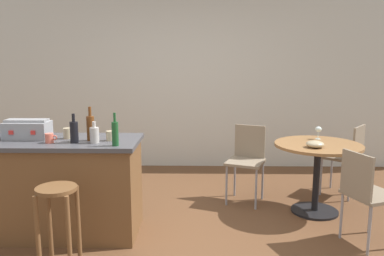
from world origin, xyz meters
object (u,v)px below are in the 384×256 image
Objects in this scene: wooden_stool at (58,211)px; folding_chair_far at (247,157)px; folding_chair_near at (347,154)px; serving_bowl at (315,144)px; bottle_3 at (74,132)px; cup_2 at (50,138)px; dining_table at (317,160)px; bottle_0 at (91,128)px; toolbox at (27,130)px; bottle_2 at (94,135)px; cup_3 at (111,136)px; wine_glass at (318,130)px; kitchen_island at (61,187)px; bottle_4 at (115,133)px; folding_chair_left at (366,191)px; cup_0 at (68,133)px.

folding_chair_far is at bearing 43.20° from wooden_stool.
folding_chair_near is 4.87× the size of serving_bowl.
bottle_3 is 0.23m from cup_2.
dining_table is at bearing -134.68° from folding_chair_near.
bottle_0 is at bearing -165.63° from dining_table.
folding_chair_near is at bearing 16.89° from toolbox.
bottle_0 is at bearing 80.24° from wooden_stool.
bottle_3 is at bearing 178.21° from bottle_2.
bottle_0 reaches higher than cup_3.
folding_chair_far is at bearing 31.37° from bottle_3.
folding_chair_far is 0.85m from wine_glass.
cup_2 is at bearing -162.86° from bottle_0.
toolbox is 0.62m from bottle_0.
folding_chair_far is 0.86m from serving_bowl.
dining_table is at bearing -26.26° from folding_chair_far.
wooden_stool is 2.18× the size of bottle_0.
kitchen_island is at bearing -8.40° from toolbox.
bottle_0 is 0.34m from bottle_4.
bottle_0 reaches higher than kitchen_island.
cup_2 is 0.61× the size of serving_bowl.
folding_chair_left is at bearing -81.89° from wine_glass.
bottle_4 is 2.01× the size of wine_glass.
bottle_4 is at bearing -178.97° from folding_chair_left.
bottle_3 is 0.91× the size of bottle_4.
bottle_3 is (-0.18, 0.01, 0.03)m from bottle_2.
wooden_stool is at bearing -148.99° from folding_chair_near.
kitchen_island reaches higher than dining_table.
wooden_stool is 3.79× the size of serving_bowl.
bottle_3 is (0.49, -0.17, 0.01)m from toolbox.
bottle_3 is at bearing -32.44° from kitchen_island.
bottle_0 is (-2.26, -0.58, 0.45)m from dining_table.
cup_2 is (-0.10, -0.19, -0.01)m from cup_0.
bottle_2 reaches higher than wooden_stool.
bottle_4 is 2.57× the size of cup_3.
wine_glass is (2.57, 0.73, -0.09)m from cup_0.
wooden_stool is 0.78m from bottle_4.
bottle_2 is at bearing -1.79° from bottle_3.
cup_2 is at bearing -165.26° from dining_table.
wooden_stool is at bearing -152.94° from dining_table.
folding_chair_far is 7.87× the size of cup_3.
cup_0 is (-0.14, 0.72, 0.48)m from wooden_stool.
wooden_stool is 0.79× the size of folding_chair_left.
kitchen_island is 0.51m from cup_0.
wooden_stool is at bearing -72.66° from kitchen_island.
wine_glass is (2.33, 0.82, -0.16)m from bottle_0.
toolbox is 1.29× the size of bottle_0.
kitchen_island is at bearing 157.71° from bottle_4.
kitchen_island is at bearing -160.83° from folding_chair_near.
bottle_0 is 2.47m from wine_glass.
folding_chair_far is (-1.23, -0.18, 0.00)m from folding_chair_near.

